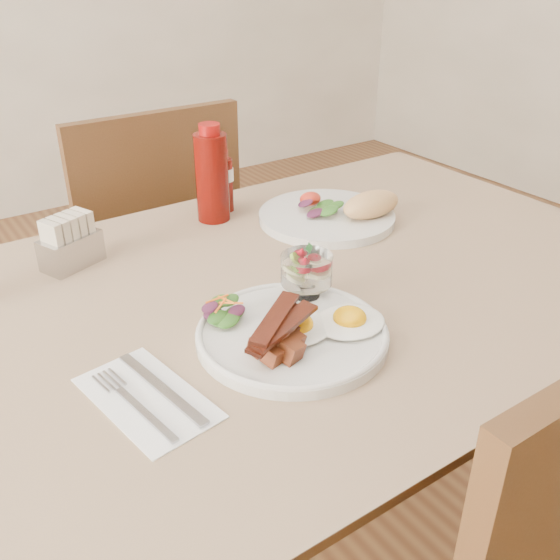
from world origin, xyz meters
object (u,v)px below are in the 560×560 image
at_px(sugar_caddy, 70,244).
at_px(ketchup_bottle, 212,176).
at_px(fruit_cup, 306,270).
at_px(table, 296,324).
at_px(chair_far, 149,257).
at_px(hot_sauce_bottle, 225,182).
at_px(main_plate, 292,335).
at_px(second_plate, 337,213).

bearing_deg(sugar_caddy, ketchup_bottle, -13.54).
distance_m(fruit_cup, ketchup_bottle, 0.39).
height_order(table, sugar_caddy, sugar_caddy).
xyz_separation_m(chair_far, hot_sauce_bottle, (0.06, -0.32, 0.29)).
bearing_deg(hot_sauce_bottle, ketchup_bottle, -148.65).
bearing_deg(chair_far, table, -90.00).
distance_m(main_plate, fruit_cup, 0.12).
bearing_deg(sugar_caddy, second_plate, -33.58).
bearing_deg(table, ketchup_bottle, 87.10).
relative_size(fruit_cup, sugar_caddy, 0.70).
relative_size(second_plate, sugar_caddy, 2.39).
distance_m(table, ketchup_bottle, 0.37).
bearing_deg(table, main_plate, -127.88).
relative_size(chair_far, main_plate, 3.32).
distance_m(chair_far, second_plate, 0.60).
distance_m(fruit_cup, hot_sauce_bottle, 0.42).
xyz_separation_m(fruit_cup, second_plate, (0.25, 0.23, -0.04)).
distance_m(ketchup_bottle, hot_sauce_bottle, 0.06).
xyz_separation_m(chair_far, second_plate, (0.22, -0.50, 0.25)).
height_order(fruit_cup, ketchup_bottle, ketchup_bottle).
relative_size(chair_far, sugar_caddy, 7.93).
bearing_deg(second_plate, hot_sauce_bottle, 131.28).
bearing_deg(sugar_caddy, main_plate, -87.17).
xyz_separation_m(main_plate, ketchup_bottle, (0.13, 0.46, 0.09)).
bearing_deg(table, sugar_caddy, 137.08).
bearing_deg(main_plate, chair_far, 82.24).
relative_size(main_plate, hot_sauce_bottle, 2.09).
xyz_separation_m(fruit_cup, ketchup_bottle, (0.05, 0.39, 0.03)).
distance_m(second_plate, sugar_caddy, 0.53).
height_order(chair_far, sugar_caddy, chair_far).
relative_size(fruit_cup, ketchup_bottle, 0.41).
bearing_deg(main_plate, sugar_caddy, 114.08).
bearing_deg(ketchup_bottle, second_plate, -37.21).
relative_size(table, sugar_caddy, 11.35).
bearing_deg(chair_far, hot_sauce_bottle, -79.33).
bearing_deg(ketchup_bottle, chair_far, 92.65).
bearing_deg(hot_sauce_bottle, table, -99.96).
relative_size(table, hot_sauce_bottle, 9.95).
height_order(table, ketchup_bottle, ketchup_bottle).
relative_size(main_plate, fruit_cup, 3.39).
bearing_deg(ketchup_bottle, sugar_caddy, -172.30).
relative_size(table, fruit_cup, 16.13).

